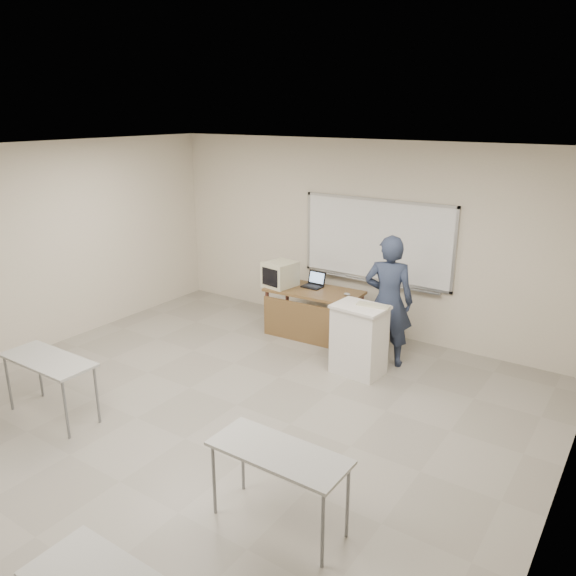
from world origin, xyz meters
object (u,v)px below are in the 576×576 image
Objects in this scene: podium at (359,340)px; instructor_desk at (310,304)px; presenter at (388,301)px; whiteboard at (376,242)px; laptop at (314,283)px; crt_monitor at (280,274)px; mouse at (347,294)px; keyboard at (373,305)px.

instructor_desk is at bearing 154.63° from podium.
podium is at bearing 55.05° from presenter.
podium is (0.50, -1.47, -1.00)m from whiteboard.
laptop is at bearing -32.77° from presenter.
laptop is at bearing 148.19° from podium.
instructor_desk is 1.53× the size of podium.
crt_monitor is at bearing 163.36° from podium.
crt_monitor is 1.55× the size of laptop.
whiteboard is at bearing 113.27° from podium.
whiteboard is 5.21× the size of crt_monitor.
presenter reaches higher than crt_monitor.
crt_monitor reaches higher than mouse.
crt_monitor is at bearing -147.62° from whiteboard.
mouse is at bearing 13.31° from instructor_desk.
whiteboard is 1.69× the size of instructor_desk.
podium is (1.20, -0.69, -0.06)m from instructor_desk.
keyboard is 0.24× the size of presenter.
presenter is at bearing -55.18° from whiteboard.
podium is 0.68m from presenter.
instructor_desk is 1.54m from keyboard.
podium is 1.11m from mouse.
crt_monitor reaches higher than podium.
instructor_desk is 0.61m from mouse.
mouse is (0.55, 0.16, 0.22)m from instructor_desk.
crt_monitor is (-1.25, -0.79, -0.54)m from whiteboard.
whiteboard is at bearing 107.20° from keyboard.
mouse reaches higher than instructor_desk.
keyboard is (1.45, -0.87, 0.17)m from laptop.
instructor_desk is 0.68m from crt_monitor.
mouse is (-0.65, 0.85, 0.29)m from podium.
laptop is at bearing -147.27° from whiteboard.
presenter is at bearing -10.99° from instructor_desk.
keyboard is (1.35, -0.61, 0.43)m from instructor_desk.
podium is 3.13× the size of laptop.
laptop is at bearing 40.66° from crt_monitor.
presenter is at bearing -46.45° from mouse.
presenter is (0.82, -0.35, 0.15)m from mouse.
crt_monitor is 1.13m from mouse.
podium is 0.52m from keyboard.
whiteboard is at bearing 45.00° from instructor_desk.
whiteboard reaches higher than presenter.
instructor_desk is 4.78× the size of laptop.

